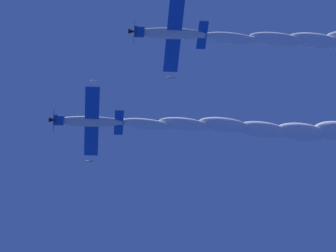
% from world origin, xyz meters
% --- Properties ---
extents(airplane_lead, '(9.55, 8.59, 3.41)m').
position_xyz_m(airplane_lead, '(-1.44, -5.32, 75.86)').
color(airplane_lead, silver).
extents(airplane_left_wingman, '(9.49, 8.59, 3.52)m').
position_xyz_m(airplane_left_wingman, '(-13.71, -12.36, 74.81)').
color(airplane_left_wingman, silver).
extents(smoke_trail_lead, '(5.49, 32.88, 4.65)m').
position_xyz_m(smoke_trail_lead, '(-4.06, -29.23, 77.77)').
color(smoke_trail_lead, white).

